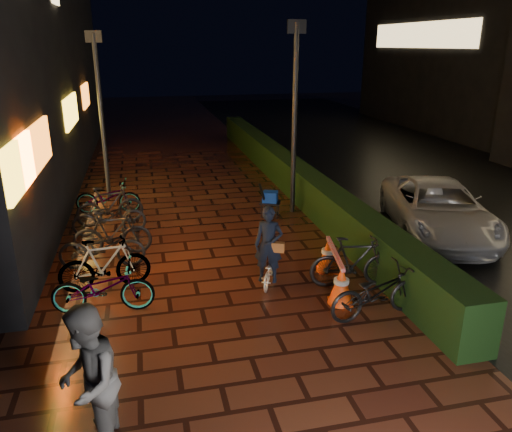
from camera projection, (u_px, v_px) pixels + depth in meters
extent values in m
plane|color=#381911|center=(237.00, 321.00, 8.67)|extent=(80.00, 80.00, 0.00)
cube|color=black|center=(496.00, 202.00, 15.19)|extent=(11.00, 60.00, 0.01)
cube|color=black|center=(289.00, 173.00, 16.58)|extent=(0.70, 20.00, 1.00)
imported|color=#565558|center=(88.00, 382.00, 5.63)|extent=(0.78, 0.97, 1.89)
imported|color=silver|center=(438.00, 209.00, 12.46)|extent=(3.42, 5.11, 1.30)
cube|color=yellow|center=(20.00, 166.00, 8.47)|extent=(0.08, 2.00, 0.90)
cube|color=orange|center=(36.00, 149.00, 9.85)|extent=(0.08, 3.00, 0.90)
cube|color=yellow|center=(71.00, 111.00, 15.37)|extent=(0.08, 2.80, 0.90)
cube|color=orange|center=(86.00, 95.00, 19.98)|extent=(0.08, 2.20, 0.90)
cube|color=#FFD88C|center=(420.00, 35.00, 26.47)|extent=(0.06, 10.00, 1.30)
cylinder|color=black|center=(294.00, 123.00, 13.50)|extent=(0.14, 0.14, 5.07)
cube|color=black|center=(297.00, 26.00, 12.70)|extent=(0.49, 0.10, 0.34)
cylinder|color=black|center=(102.00, 120.00, 14.82)|extent=(0.15, 0.15, 4.85)
cube|color=black|center=(94.00, 36.00, 14.06)|extent=(0.47, 0.14, 0.33)
imported|color=silver|center=(269.00, 270.00, 9.94)|extent=(0.83, 1.20, 0.60)
imported|color=black|center=(269.00, 245.00, 9.67)|extent=(0.66, 0.56, 1.53)
cube|color=#9A562A|center=(277.00, 247.00, 9.63)|extent=(0.29, 0.21, 0.19)
cone|color=#FF440D|center=(341.00, 285.00, 9.15)|extent=(0.47, 0.47, 0.75)
cone|color=#DA480B|center=(328.00, 254.00, 10.47)|extent=(0.47, 0.47, 0.75)
cube|color=#F9460D|center=(340.00, 302.00, 9.27)|extent=(0.48, 0.48, 0.03)
cube|color=#F6390C|center=(327.00, 270.00, 10.59)|extent=(0.48, 0.48, 0.03)
cube|color=red|center=(335.00, 253.00, 9.70)|extent=(0.38, 1.59, 0.08)
cube|color=black|center=(270.00, 203.00, 13.81)|extent=(0.68, 0.63, 0.04)
cylinder|color=black|center=(261.00, 211.00, 13.75)|extent=(0.04, 0.04, 0.38)
cylinder|color=black|center=(277.00, 212.00, 13.68)|extent=(0.04, 0.04, 0.38)
cylinder|color=black|center=(263.00, 207.00, 14.09)|extent=(0.04, 0.04, 0.38)
cylinder|color=black|center=(279.00, 208.00, 14.01)|extent=(0.04, 0.04, 0.38)
cube|color=#0C30A2|center=(270.00, 197.00, 13.76)|extent=(0.50, 0.47, 0.30)
cylinder|color=black|center=(264.00, 199.00, 13.65)|extent=(0.39, 0.29, 0.96)
imported|color=black|center=(105.00, 264.00, 9.65)|extent=(1.79, 0.68, 1.05)
imported|color=black|center=(102.00, 247.00, 10.61)|extent=(1.84, 0.75, 0.95)
imported|color=black|center=(110.00, 206.00, 13.12)|extent=(1.81, 0.79, 1.05)
imported|color=black|center=(108.00, 197.00, 14.05)|extent=(1.87, 0.88, 0.95)
imported|color=black|center=(112.00, 233.00, 11.22)|extent=(1.77, 0.56, 1.05)
imported|color=black|center=(109.00, 216.00, 12.47)|extent=(1.84, 0.73, 0.95)
imported|color=black|center=(103.00, 287.00, 8.84)|extent=(1.85, 0.79, 0.95)
imported|color=black|center=(377.00, 292.00, 8.67)|extent=(1.87, 0.86, 0.95)
imported|color=black|center=(354.00, 262.00, 9.74)|extent=(1.80, 0.77, 1.05)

